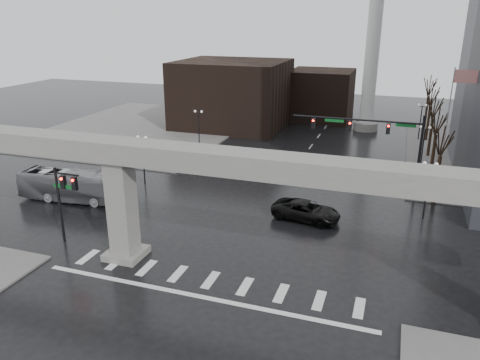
{
  "coord_description": "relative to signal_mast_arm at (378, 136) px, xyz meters",
  "views": [
    {
      "loc": [
        10.57,
        -25.79,
        16.56
      ],
      "look_at": [
        -0.47,
        6.34,
        4.5
      ],
      "focal_mm": 35.0,
      "sensor_mm": 36.0,
      "label": 1
    }
  ],
  "objects": [
    {
      "name": "lamp_left_0",
      "position": [
        -22.49,
        -4.8,
        -2.36
      ],
      "size": [
        1.22,
        0.32,
        5.11
      ],
      "color": "black",
      "rests_on": "ground"
    },
    {
      "name": "pickup_truck",
      "position": [
        -4.99,
        -8.17,
        -5.02
      ],
      "size": [
        6.14,
        3.53,
        1.61
      ],
      "primitive_type": "imported",
      "rotation": [
        0.0,
        0.0,
        1.42
      ],
      "color": "black",
      "rests_on": "ground"
    },
    {
      "name": "signal_mast_arm",
      "position": [
        0.0,
        0.0,
        0.0
      ],
      "size": [
        12.12,
        0.43,
        8.0
      ],
      "color": "black",
      "rests_on": "ground"
    },
    {
      "name": "lamp_right_2",
      "position": [
        4.51,
        23.2,
        -2.36
      ],
      "size": [
        1.22,
        0.32,
        5.11
      ],
      "color": "black",
      "rests_on": "ground"
    },
    {
      "name": "lamp_right_1",
      "position": [
        4.51,
        9.2,
        -2.36
      ],
      "size": [
        1.22,
        0.32,
        5.11
      ],
      "color": "black",
      "rests_on": "ground"
    },
    {
      "name": "tree_right_2",
      "position": [
        5.54,
        15.22,
        -2.91
      ],
      "size": [
        1.1,
        1.63,
        7.85
      ],
      "color": "black",
      "rests_on": "ground"
    },
    {
      "name": "building_far_mid",
      "position": [
        -10.99,
        33.2,
        -1.83
      ],
      "size": [
        10.0,
        10.0,
        8.0
      ],
      "primitive_type": "cube",
      "color": "black",
      "rests_on": "ground"
    },
    {
      "name": "elevated_guideway",
      "position": [
        -7.73,
        -18.8,
        1.05
      ],
      "size": [
        48.0,
        2.6,
        8.7
      ],
      "color": "gray",
      "rests_on": "ground"
    },
    {
      "name": "signal_left_pole",
      "position": [
        -21.24,
        -18.3,
        -1.76
      ],
      "size": [
        2.3,
        0.3,
        6.0
      ],
      "color": "black",
      "rests_on": "ground"
    },
    {
      "name": "lamp_left_2",
      "position": [
        -22.49,
        23.2,
        -2.36
      ],
      "size": [
        1.22,
        0.32,
        5.11
      ],
      "color": "black",
      "rests_on": "ground"
    },
    {
      "name": "flagpole_assembly",
      "position": [
        6.3,
        3.2,
        1.7
      ],
      "size": [
        2.06,
        0.12,
        12.0
      ],
      "color": "silver",
      "rests_on": "ground"
    },
    {
      "name": "building_far_left",
      "position": [
        -22.99,
        23.2,
        -0.83
      ],
      "size": [
        16.0,
        14.0,
        10.0
      ],
      "primitive_type": "cube",
      "color": "black",
      "rests_on": "ground"
    },
    {
      "name": "sidewalk_nw",
      "position": [
        -34.99,
        17.2,
        -5.75
      ],
      "size": [
        28.0,
        36.0,
        0.15
      ],
      "primitive_type": "cube",
      "color": "slate",
      "rests_on": "ground"
    },
    {
      "name": "tree_right_1",
      "position": [
        5.54,
        7.22,
        -2.98
      ],
      "size": [
        1.09,
        1.61,
        7.67
      ],
      "color": "black",
      "rests_on": "ground"
    },
    {
      "name": "tree_right_4",
      "position": [
        5.54,
        31.22,
        -2.79
      ],
      "size": [
        1.12,
        1.69,
        8.19
      ],
      "color": "black",
      "rests_on": "ground"
    },
    {
      "name": "lamp_right_0",
      "position": [
        4.51,
        -4.8,
        -2.36
      ],
      "size": [
        1.22,
        0.32,
        5.11
      ],
      "color": "black",
      "rests_on": "ground"
    },
    {
      "name": "tree_right_3",
      "position": [
        5.54,
        23.22,
        -2.85
      ],
      "size": [
        1.11,
        1.66,
        8.02
      ],
      "color": "black",
      "rests_on": "ground"
    },
    {
      "name": "smokestack",
      "position": [
        -2.99,
        27.2,
        7.52
      ],
      "size": [
        3.6,
        3.6,
        30.0
      ],
      "color": "silver",
      "rests_on": "ground"
    },
    {
      "name": "city_bus",
      "position": [
        -26.51,
        -10.93,
        -4.37
      ],
      "size": [
        10.66,
        3.34,
        2.92
      ],
      "primitive_type": "imported",
      "rotation": [
        0.0,
        0.0,
        1.66
      ],
      "color": "#9C9BA0",
      "rests_on": "ground"
    },
    {
      "name": "ground",
      "position": [
        -8.99,
        -18.8,
        -5.83
      ],
      "size": [
        160.0,
        160.0,
        0.0
      ],
      "primitive_type": "plane",
      "color": "black",
      "rests_on": "ground"
    },
    {
      "name": "tree_right_0",
      "position": [
        5.54,
        -0.78,
        -3.04
      ],
      "size": [
        1.09,
        1.58,
        7.5
      ],
      "color": "black",
      "rests_on": "ground"
    },
    {
      "name": "lamp_left_1",
      "position": [
        -22.49,
        9.2,
        -2.36
      ],
      "size": [
        1.22,
        0.32,
        5.11
      ],
      "color": "black",
      "rests_on": "ground"
    }
  ]
}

